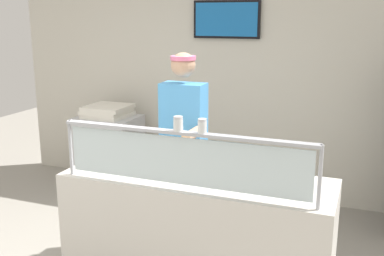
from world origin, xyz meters
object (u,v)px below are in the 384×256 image
(parmesan_shaker, at_px, (178,125))
(pizza_tray, at_px, (166,168))
(pepper_flake_shaker, at_px, (202,127))
(pizza_box_stack, at_px, (108,111))
(worker_figure, at_px, (184,139))
(pizza_server, at_px, (160,165))

(parmesan_shaker, bearing_deg, pizza_tray, 125.96)
(pepper_flake_shaker, height_order, pizza_box_stack, pepper_flake_shaker)
(worker_figure, bearing_deg, pizza_server, -82.94)
(pizza_server, relative_size, pizza_box_stack, 0.56)
(worker_figure, xyz_separation_m, pizza_box_stack, (-1.36, 0.97, -0.04))
(pepper_flake_shaker, bearing_deg, pizza_tray, 140.57)
(pizza_server, distance_m, worker_figure, 0.67)
(pepper_flake_shaker, height_order, worker_figure, worker_figure)
(pepper_flake_shaker, bearing_deg, parmesan_shaker, -180.00)
(parmesan_shaker, xyz_separation_m, pepper_flake_shaker, (0.16, 0.00, -0.00))
(pizza_server, xyz_separation_m, pizza_box_stack, (-1.45, 1.64, -0.02))
(parmesan_shaker, bearing_deg, pizza_server, 132.16)
(pizza_server, xyz_separation_m, parmesan_shaker, (0.28, -0.31, 0.40))
(pizza_tray, bearing_deg, parmesan_shaker, -54.04)
(pizza_server, bearing_deg, worker_figure, 103.34)
(parmesan_shaker, bearing_deg, worker_figure, 110.42)
(pizza_tray, bearing_deg, pizza_server, -154.23)
(pizza_box_stack, bearing_deg, pizza_tray, -47.43)
(parmesan_shaker, relative_size, worker_figure, 0.05)
(pizza_tray, bearing_deg, pizza_box_stack, 132.57)
(pizza_tray, height_order, parmesan_shaker, parmesan_shaker)
(parmesan_shaker, xyz_separation_m, pizza_box_stack, (-1.73, 1.95, -0.42))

